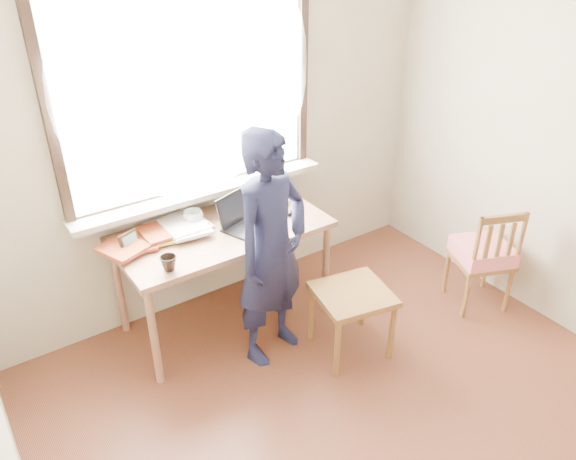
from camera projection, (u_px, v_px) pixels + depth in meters
ground at (407, 460)px, 3.08m from camera, size 4.00×4.00×0.00m
room_shell at (410, 177)px, 2.40m from camera, size 3.52×4.02×2.61m
desk at (223, 239)px, 3.80m from camera, size 1.43×0.71×0.76m
laptop at (243, 218)px, 3.78m from camera, size 0.39×0.35×0.22m
mug_white at (193, 218)px, 3.78m from camera, size 0.19×0.19×0.11m
mug_dark at (169, 263)px, 3.32m from camera, size 0.11×0.11×0.09m
mouse at (290, 213)px, 3.92m from camera, size 0.09×0.06×0.03m
desk_clutter at (153, 229)px, 3.71m from camera, size 0.80×0.46×0.06m
book_a at (161, 229)px, 3.74m from camera, size 0.20×0.26×0.02m
book_b at (265, 198)px, 4.14m from camera, size 0.31×0.31×0.02m
picture_frame at (129, 242)px, 3.51m from camera, size 0.14×0.07×0.11m
work_chair at (352, 301)px, 3.67m from camera, size 0.55×0.53×0.48m
side_chair at (483, 254)px, 4.10m from camera, size 0.50×0.49×0.84m
person at (271, 250)px, 3.48m from camera, size 0.66×0.52×1.58m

